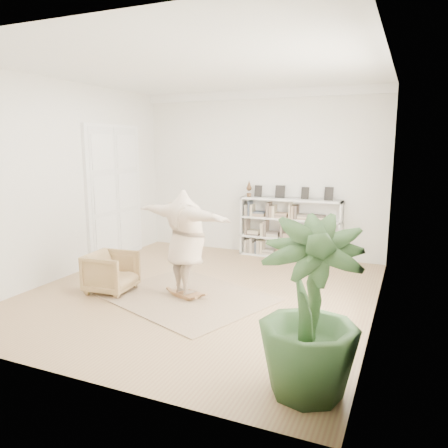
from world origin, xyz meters
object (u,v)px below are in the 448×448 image
at_px(armchair, 111,272).
at_px(bookshelf, 290,229).
at_px(houseplant, 309,309).
at_px(person, 186,240).
at_px(rocker_board, 186,293).

bearing_deg(armchair, bookshelf, -37.34).
bearing_deg(houseplant, person, 141.06).
height_order(armchair, houseplant, houseplant).
height_order(armchair, person, person).
xyz_separation_m(rocker_board, person, (0.00, 0.00, 0.90)).
distance_m(bookshelf, rocker_board, 3.31).
relative_size(rocker_board, person, 0.27).
height_order(bookshelf, person, person).
xyz_separation_m(bookshelf, armchair, (-2.16, -3.39, -0.30)).
xyz_separation_m(armchair, rocker_board, (1.30, 0.24, -0.27)).
bearing_deg(houseplant, bookshelf, 106.98).
height_order(rocker_board, person, person).
bearing_deg(armchair, person, -84.15).
relative_size(bookshelf, person, 1.07).
xyz_separation_m(person, houseplant, (2.42, -1.95, -0.07)).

